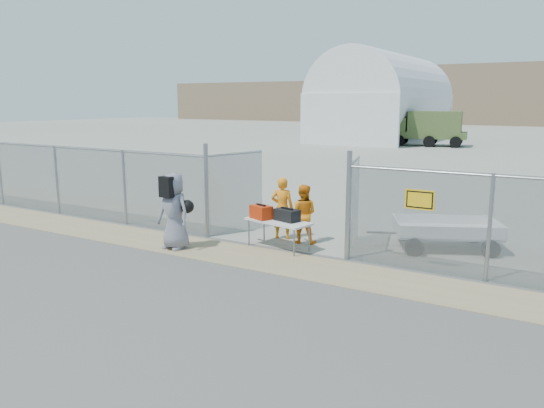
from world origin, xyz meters
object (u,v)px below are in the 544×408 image
Objects in this scene: folding_table at (278,234)px; visitor at (174,211)px; utility_trailer at (446,234)px; security_worker_left at (282,208)px; security_worker_right at (303,214)px.

folding_table is 2.61m from visitor.
visitor is 0.59× the size of utility_trailer.
folding_table is 4.11m from utility_trailer.
folding_table is at bearing 34.96° from visitor.
security_worker_left is 4.14m from utility_trailer.
security_worker_right is at bearing 82.24° from folding_table.
visitor is (-1.80, -2.17, 0.12)m from security_worker_left.
utility_trailer is at bearing -174.84° from security_worker_right.
visitor reaches higher than security_worker_left.
utility_trailer is (3.29, 1.26, -0.37)m from security_worker_right.
security_worker_right reaches higher than utility_trailer.
visitor is at bearing 32.82° from security_worker_left.
security_worker_right is 0.81× the size of visitor.
security_worker_right is at bearing 176.01° from utility_trailer.
security_worker_left is at bearing 171.33° from utility_trailer.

